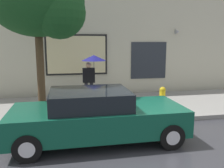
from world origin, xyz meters
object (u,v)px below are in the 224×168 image
object	(u,v)px
pedestrian_with_umbrella	(92,65)
street_tree	(41,4)
parked_car	(97,116)
fire_hydrant	(162,98)

from	to	relation	value
pedestrian_with_umbrella	street_tree	xyz separation A→B (m)	(-1.71, -1.74, 2.06)
parked_car	pedestrian_with_umbrella	bearing A→B (deg)	85.33
parked_car	fire_hydrant	world-z (taller)	parked_car
parked_car	pedestrian_with_umbrella	xyz separation A→B (m)	(0.29, 3.57, 1.00)
street_tree	fire_hydrant	bearing A→B (deg)	4.03
fire_hydrant	street_tree	xyz separation A→B (m)	(-4.14, -0.29, 3.19)
parked_car	pedestrian_with_umbrella	size ratio (longest dim) A/B	2.31
parked_car	street_tree	bearing A→B (deg)	127.74
parked_car	street_tree	world-z (taller)	street_tree
pedestrian_with_umbrella	fire_hydrant	bearing A→B (deg)	-30.66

